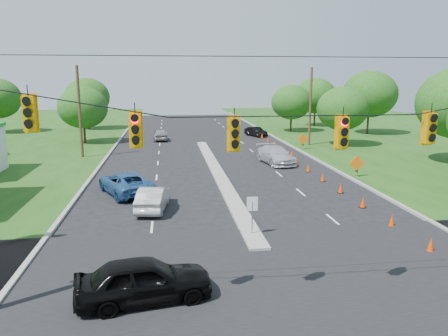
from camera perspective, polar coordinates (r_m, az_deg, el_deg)
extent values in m
plane|color=black|center=(16.75, 7.75, -16.04)|extent=(160.00, 160.00, 0.00)
cube|color=black|center=(16.75, 7.75, -16.04)|extent=(160.00, 14.00, 0.02)
cube|color=gray|center=(45.37, -14.99, 1.40)|extent=(0.25, 110.00, 0.16)
cube|color=gray|center=(47.14, 10.15, 1.99)|extent=(0.25, 110.00, 0.16)
cube|color=gray|center=(36.36, -0.86, -0.68)|extent=(1.00, 34.00, 0.18)
cylinder|color=gray|center=(21.79, 3.69, -6.71)|extent=(0.06, 0.06, 1.80)
cube|color=white|center=(21.56, 3.72, -4.70)|extent=(0.55, 0.04, 0.70)
cylinder|color=black|center=(13.91, 9.62, 8.37)|extent=(24.00, 0.04, 0.04)
cube|color=#F7A804|center=(13.90, -24.07, 6.49)|extent=(0.34, 0.24, 1.00)
cube|color=#F7A804|center=(13.41, -11.47, 4.86)|extent=(0.34, 0.24, 1.00)
cube|color=#F7A804|center=(13.55, 1.35, 4.41)|extent=(0.34, 0.24, 1.00)
cube|color=#F7A804|center=(14.50, 15.19, 4.49)|extent=(0.34, 0.24, 1.00)
cube|color=#F7A804|center=(15.89, 25.29, 4.69)|extent=(0.34, 0.24, 1.00)
cylinder|color=#422D1C|center=(45.20, -18.33, 6.93)|extent=(0.28, 0.28, 9.00)
cylinder|color=#422D1C|center=(52.10, 11.21, 7.84)|extent=(0.28, 0.28, 9.00)
cone|color=#F73A00|center=(22.16, 25.39, -9.05)|extent=(0.32, 0.32, 0.70)
cone|color=#F73A00|center=(24.99, 21.08, -6.40)|extent=(0.32, 0.32, 0.70)
cone|color=#F73A00|center=(27.97, 17.69, -4.28)|extent=(0.32, 0.32, 0.70)
cone|color=#F73A00|center=(31.05, 14.99, -2.56)|extent=(0.32, 0.32, 0.70)
cone|color=#F73A00|center=(34.22, 12.78, -1.15)|extent=(0.32, 0.32, 0.70)
cone|color=#F73A00|center=(37.45, 10.95, 0.02)|extent=(0.32, 0.32, 0.70)
cone|color=#F73A00|center=(40.72, 9.42, 1.00)|extent=(0.32, 0.32, 0.70)
cone|color=#F73A00|center=(44.19, 8.86, 1.85)|extent=(0.32, 0.32, 0.70)
cone|color=#F73A00|center=(47.51, 7.69, 2.57)|extent=(0.32, 0.32, 0.70)
cone|color=#F73A00|center=(50.86, 6.67, 3.19)|extent=(0.32, 0.32, 0.70)
cone|color=#F73A00|center=(54.23, 5.77, 3.73)|extent=(0.32, 0.32, 0.70)
cone|color=#F73A00|center=(57.61, 4.98, 4.21)|extent=(0.32, 0.32, 0.70)
cone|color=#F73A00|center=(61.01, 4.28, 4.64)|extent=(0.32, 0.32, 0.70)
cone|color=#F73A00|center=(64.41, 3.65, 5.02)|extent=(0.32, 0.32, 0.70)
cube|color=black|center=(36.26, 16.91, -0.33)|extent=(0.06, 0.58, 0.26)
cube|color=black|center=(36.26, 16.91, -0.33)|extent=(0.06, 0.58, 0.26)
cube|color=orange|center=(36.15, 16.97, 0.60)|extent=(1.27, 0.05, 1.27)
cube|color=black|center=(49.14, 10.25, 3.02)|extent=(0.06, 0.58, 0.26)
cube|color=black|center=(49.14, 10.25, 3.02)|extent=(0.06, 0.58, 0.26)
cube|color=orange|center=(49.06, 10.28, 3.72)|extent=(1.27, 0.05, 1.27)
cylinder|color=black|center=(55.57, -17.75, 4.38)|extent=(0.28, 0.28, 2.52)
ellipsoid|color=#194C14|center=(55.30, -17.95, 7.54)|extent=(5.88, 5.88, 5.04)
cylinder|color=black|center=(70.59, -17.25, 5.99)|extent=(0.28, 0.28, 2.88)
ellipsoid|color=#194C14|center=(70.37, -17.42, 8.84)|extent=(6.72, 6.72, 5.76)
cylinder|color=black|center=(52.69, 15.04, 4.16)|extent=(0.28, 0.28, 2.52)
ellipsoid|color=#194C14|center=(52.40, 15.21, 7.50)|extent=(5.88, 5.88, 5.04)
cylinder|color=black|center=(64.98, 18.27, 5.64)|extent=(0.28, 0.28, 3.24)
ellipsoid|color=#194C14|center=(64.72, 18.49, 9.12)|extent=(7.56, 7.56, 6.48)
cylinder|color=black|center=(73.62, 11.74, 6.48)|extent=(0.28, 0.28, 2.88)
ellipsoid|color=#194C14|center=(73.40, 11.85, 9.21)|extent=(6.72, 6.72, 5.76)
cylinder|color=black|center=(65.18, 8.73, 5.79)|extent=(0.28, 0.28, 2.52)
ellipsoid|color=#194C14|center=(64.94, 8.81, 8.49)|extent=(5.88, 5.88, 5.04)
imported|color=black|center=(16.04, -10.39, -14.19)|extent=(5.04, 2.73, 1.63)
imported|color=#B2AFAE|center=(26.52, -9.25, -3.90)|extent=(2.08, 4.51, 1.43)
imported|color=#27558C|center=(30.46, -12.73, -1.91)|extent=(4.56, 6.10, 1.54)
imported|color=#B4B6BE|center=(40.63, 6.75, 1.71)|extent=(3.04, 5.80, 1.60)
imported|color=gray|center=(56.18, -8.32, 4.33)|extent=(1.95, 4.35, 1.45)
imported|color=black|center=(59.64, 4.19, 4.75)|extent=(2.73, 4.08, 1.27)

